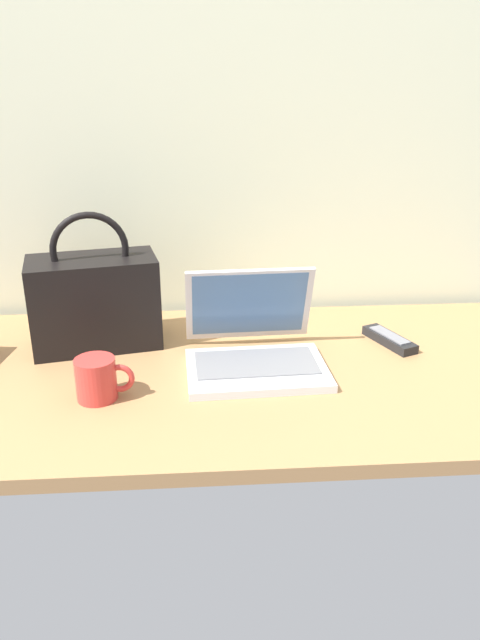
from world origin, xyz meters
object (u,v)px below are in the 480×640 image
Objects in this scene: remote_control_near at (389,339)px; coffee_mug at (98,378)px; laptop at (254,346)px; handbag at (95,300)px.

coffee_mug is at bearing -161.54° from remote_control_near.
coffee_mug is 0.72m from remote_control_near.
handbag reaches higher than laptop.
remote_control_near is at bearing 18.46° from coffee_mug.
handbag is at bearing 98.46° from coffee_mug.
coffee_mug is 0.36× the size of handbag.
handbag is at bearing 159.57° from laptop.
coffee_mug is (-0.33, -0.14, 0.00)m from laptop.
coffee_mug is 0.29m from handbag.
remote_control_near is at bearing 14.53° from laptop.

